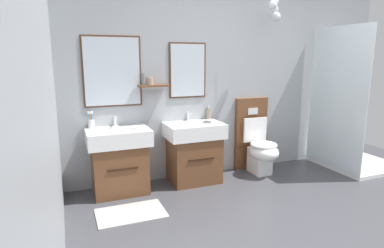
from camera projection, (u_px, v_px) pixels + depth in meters
name	position (u px, v px, depth m)	size (l,w,h in m)	color
ground_plane	(329.00, 238.00, 2.94)	(5.87, 5.12, 0.10)	#3D3D42
wall_back	(231.00, 73.00, 4.38)	(4.67, 0.64, 2.67)	#999EA3
wall_left	(37.00, 96.00, 1.83)	(0.12, 3.92, 2.67)	#999EA3
bath_mat	(131.00, 213.00, 3.28)	(0.68, 0.44, 0.01)	#9E9993
vanity_sink_left	(119.00, 159.00, 3.75)	(0.70, 0.51, 0.75)	brown
tap_on_left_sink	(115.00, 120.00, 3.83)	(0.03, 0.13, 0.11)	silver
vanity_sink_right	(194.00, 151.00, 4.09)	(0.70, 0.51, 0.75)	brown
tap_on_right_sink	(188.00, 115.00, 4.17)	(0.03, 0.13, 0.11)	silver
toilet	(257.00, 145.00, 4.44)	(0.48, 0.62, 1.00)	brown
toothbrush_cup	(91.00, 123.00, 3.72)	(0.07, 0.07, 0.20)	silver
soap_dispenser	(208.00, 113.00, 4.27)	(0.06, 0.06, 0.18)	gray
shower_tray	(349.00, 140.00, 4.61)	(1.00, 0.98, 1.95)	white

